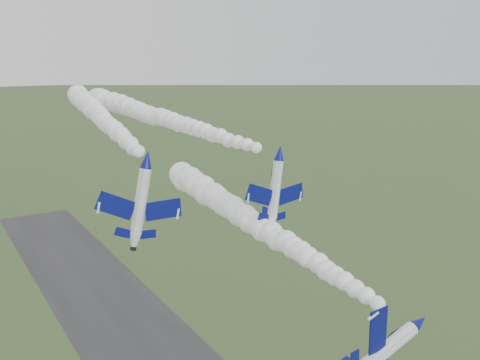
% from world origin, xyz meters
% --- Properties ---
extents(jet_lead, '(3.94, 13.17, 10.52)m').
position_xyz_m(jet_lead, '(9.14, -9.67, 30.81)').
color(jet_lead, white).
extents(smoke_trail_jet_lead, '(8.49, 57.37, 4.94)m').
position_xyz_m(smoke_trail_jet_lead, '(8.80, 22.32, 33.28)').
color(smoke_trail_jet_lead, white).
extents(jet_pair_left, '(11.22, 13.48, 3.78)m').
position_xyz_m(jet_pair_left, '(-9.58, 19.62, 45.77)').
color(jet_pair_left, white).
extents(smoke_trail_jet_pair_left, '(15.92, 66.92, 4.57)m').
position_xyz_m(smoke_trail_jet_pair_left, '(-4.22, 56.52, 47.53)').
color(smoke_trail_jet_pair_left, white).
extents(jet_pair_right, '(11.02, 13.28, 3.40)m').
position_xyz_m(jet_pair_right, '(11.61, 19.77, 44.51)').
color(jet_pair_right, white).
extents(smoke_trail_jet_pair_right, '(9.99, 72.86, 4.95)m').
position_xyz_m(smoke_trail_jet_pair_right, '(8.90, 59.45, 46.24)').
color(smoke_trail_jet_pair_right, white).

